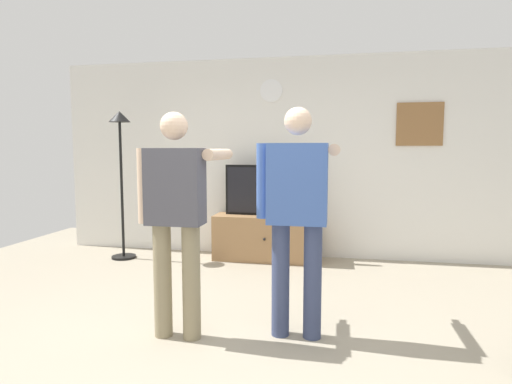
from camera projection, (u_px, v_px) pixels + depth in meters
name	position (u px, v px, depth m)	size (l,w,h in m)	color
ground_plane	(231.00, 351.00, 3.10)	(8.40, 8.40, 0.00)	#9E937F
back_wall	(284.00, 158.00, 5.85)	(6.40, 0.10, 2.70)	silver
tv_stand	(267.00, 238.00, 5.64)	(1.41, 0.47, 0.60)	#997047
television	(268.00, 190.00, 5.62)	(1.15, 0.07, 0.67)	black
wall_clock	(271.00, 91.00, 5.73)	(0.30, 0.30, 0.03)	white
framed_picture	(420.00, 124.00, 5.41)	(0.57, 0.04, 0.55)	olive
floor_lamp	(121.00, 154.00, 5.63)	(0.32, 0.32, 1.97)	black
person_standing_nearer_lamp	(176.00, 211.00, 3.26)	(0.61, 0.78, 1.75)	gray
person_standing_nearer_couch	(297.00, 207.00, 3.27)	(0.63, 0.78, 1.78)	#384266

